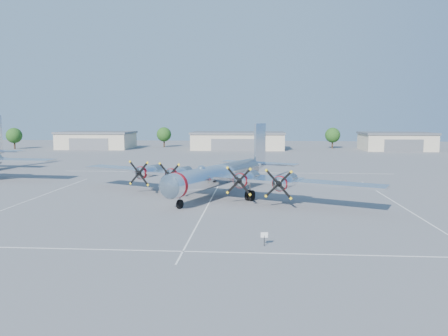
# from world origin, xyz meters

# --- Properties ---
(ground) EXTENTS (260.00, 260.00, 0.00)m
(ground) POSITION_xyz_m (0.00, 0.00, 0.00)
(ground) COLOR #5A5A5C
(ground) RESTS_ON ground
(parking_lines) EXTENTS (60.00, 50.08, 0.01)m
(parking_lines) POSITION_xyz_m (0.00, -1.75, 0.01)
(parking_lines) COLOR silver
(parking_lines) RESTS_ON ground
(hangar_west) EXTENTS (22.60, 14.60, 5.40)m
(hangar_west) POSITION_xyz_m (-45.00, 81.96, 2.71)
(hangar_west) COLOR #C4B69B
(hangar_west) RESTS_ON ground
(hangar_center) EXTENTS (28.60, 14.60, 5.40)m
(hangar_center) POSITION_xyz_m (0.00, 81.96, 2.71)
(hangar_center) COLOR #C4B69B
(hangar_center) RESTS_ON ground
(hangar_east) EXTENTS (20.60, 14.60, 5.40)m
(hangar_east) POSITION_xyz_m (48.00, 81.96, 2.71)
(hangar_east) COLOR #C4B69B
(hangar_east) RESTS_ON ground
(tree_far_west) EXTENTS (4.80, 4.80, 6.64)m
(tree_far_west) POSITION_xyz_m (-70.00, 78.00, 4.22)
(tree_far_west) COLOR #382619
(tree_far_west) RESTS_ON ground
(tree_west) EXTENTS (4.80, 4.80, 6.64)m
(tree_west) POSITION_xyz_m (-25.00, 90.00, 4.22)
(tree_west) COLOR #382619
(tree_west) RESTS_ON ground
(tree_east) EXTENTS (4.80, 4.80, 6.64)m
(tree_east) POSITION_xyz_m (30.00, 88.00, 4.22)
(tree_east) COLOR #382619
(tree_east) RESTS_ON ground
(main_bomber_b29) EXTENTS (49.06, 42.61, 9.09)m
(main_bomber_b29) POSITION_xyz_m (1.12, 1.96, 0.00)
(main_bomber_b29) COLOR silver
(main_bomber_b29) RESTS_ON ground
(info_placard) EXTENTS (0.58, 0.14, 1.10)m
(info_placard) POSITION_xyz_m (6.15, -20.18, 0.77)
(info_placard) COLOR black
(info_placard) RESTS_ON ground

